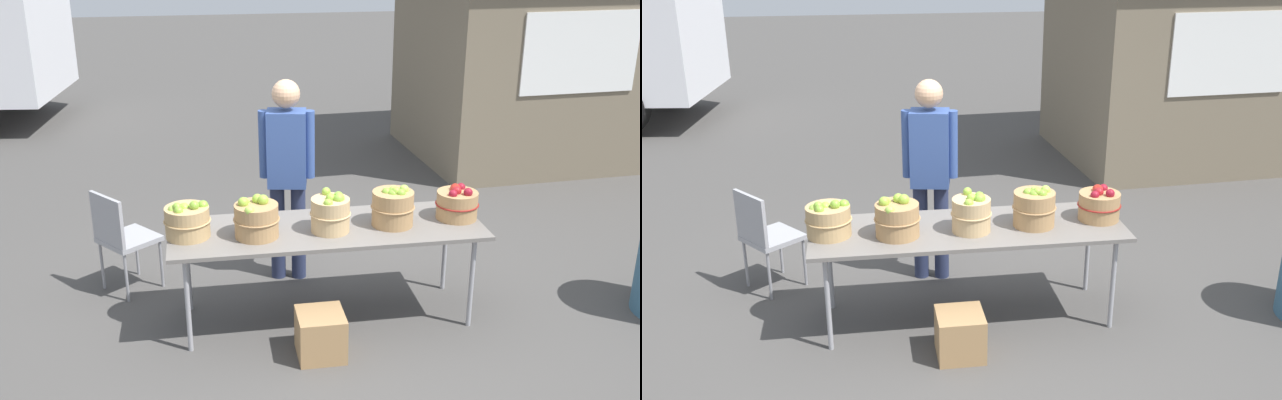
{
  "view_description": "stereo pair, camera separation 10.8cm",
  "coord_description": "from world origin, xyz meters",
  "views": [
    {
      "loc": [
        -0.87,
        -4.81,
        2.83
      ],
      "look_at": [
        0.0,
        0.3,
        0.85
      ],
      "focal_mm": 40.7,
      "sensor_mm": 36.0,
      "label": 1
    },
    {
      "loc": [
        -0.76,
        -4.83,
        2.83
      ],
      "look_at": [
        0.0,
        0.3,
        0.85
      ],
      "focal_mm": 40.7,
      "sensor_mm": 36.0,
      "label": 2
    }
  ],
  "objects": [
    {
      "name": "apple_basket_green_2",
      "position": [
        0.02,
        -0.07,
        0.89
      ],
      "size": [
        0.3,
        0.3,
        0.3
      ],
      "color": "tan",
      "rests_on": "market_table"
    },
    {
      "name": "ground_plane",
      "position": [
        0.0,
        0.0,
        0.0
      ],
      "size": [
        40.0,
        40.0,
        0.0
      ],
      "primitive_type": "plane",
      "color": "#474442"
    },
    {
      "name": "food_kiosk",
      "position": [
        3.38,
        3.82,
        1.38
      ],
      "size": [
        3.66,
        3.1,
        2.74
      ],
      "rotation": [
        0.0,
        0.0,
        0.06
      ],
      "color": "#726651",
      "rests_on": "ground"
    },
    {
      "name": "folding_chair",
      "position": [
        -1.55,
        0.7,
        0.51
      ],
      "size": [
        0.56,
        0.56,
        0.86
      ],
      "rotation": [
        0.0,
        0.0,
        2.25
      ],
      "color": "#99999E",
      "rests_on": "ground"
    },
    {
      "name": "apple_basket_green_1",
      "position": [
        -0.52,
        -0.08,
        0.88
      ],
      "size": [
        0.33,
        0.33,
        0.3
      ],
      "color": "#A87F51",
      "rests_on": "market_table"
    },
    {
      "name": "vendor_adult",
      "position": [
        -0.2,
        0.73,
        1.0
      ],
      "size": [
        0.44,
        0.28,
        1.7
      ],
      "rotation": [
        0.0,
        0.0,
        2.96
      ],
      "color": "#262D4C",
      "rests_on": "ground"
    },
    {
      "name": "produce_crate",
      "position": [
        -0.13,
        -0.51,
        0.16
      ],
      "size": [
        0.33,
        0.33,
        0.33
      ],
      "primitive_type": "cube",
      "color": "#A87F51",
      "rests_on": "ground"
    },
    {
      "name": "apple_basket_green_0",
      "position": [
        -1.0,
        0.0,
        0.87
      ],
      "size": [
        0.34,
        0.34,
        0.28
      ],
      "color": "tan",
      "rests_on": "market_table"
    },
    {
      "name": "apple_basket_red_0",
      "position": [
        1.0,
        0.01,
        0.87
      ],
      "size": [
        0.33,
        0.33,
        0.26
      ],
      "color": "#A87F51",
      "rests_on": "market_table"
    },
    {
      "name": "market_table",
      "position": [
        0.0,
        0.0,
        0.71
      ],
      "size": [
        2.3,
        0.76,
        0.75
      ],
      "color": "slate",
      "rests_on": "ground"
    },
    {
      "name": "apple_basket_green_3",
      "position": [
        0.49,
        -0.03,
        0.89
      ],
      "size": [
        0.33,
        0.33,
        0.31
      ],
      "color": "#A87F51",
      "rests_on": "market_table"
    }
  ]
}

